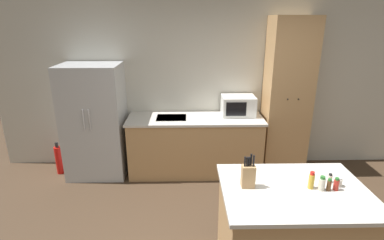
# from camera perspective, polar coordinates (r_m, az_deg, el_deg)

# --- Properties ---
(wall_back) EXTENTS (7.20, 0.06, 2.60)m
(wall_back) POSITION_cam_1_polar(r_m,az_deg,el_deg) (4.75, 6.70, 6.55)
(wall_back) COLOR beige
(wall_back) RESTS_ON ground_plane
(refrigerator) EXTENTS (0.85, 0.69, 1.69)m
(refrigerator) POSITION_cam_1_polar(r_m,az_deg,el_deg) (4.68, -17.98, -0.23)
(refrigerator) COLOR #B7BABC
(refrigerator) RESTS_ON ground_plane
(back_counter) EXTENTS (2.02, 0.69, 0.90)m
(back_counter) POSITION_cam_1_polar(r_m,az_deg,el_deg) (4.63, 0.60, -4.73)
(back_counter) COLOR tan
(back_counter) RESTS_ON ground_plane
(pantry_cabinet) EXTENTS (0.64, 0.53, 2.34)m
(pantry_cabinet) POSITION_cam_1_polar(r_m,az_deg,el_deg) (4.71, 17.60, 4.06)
(pantry_cabinet) COLOR tan
(pantry_cabinet) RESTS_ON ground_plane
(kitchen_island) EXTENTS (1.25, 0.93, 0.92)m
(kitchen_island) POSITION_cam_1_polar(r_m,az_deg,el_deg) (3.03, 18.06, -19.72)
(kitchen_island) COLOR tan
(kitchen_island) RESTS_ON ground_plane
(microwave) EXTENTS (0.49, 0.39, 0.29)m
(microwave) POSITION_cam_1_polar(r_m,az_deg,el_deg) (4.60, 8.76, 2.75)
(microwave) COLOR white
(microwave) RESTS_ON back_counter
(knife_block) EXTENTS (0.11, 0.08, 0.31)m
(knife_block) POSITION_cam_1_polar(r_m,az_deg,el_deg) (2.65, 10.66, -10.34)
(knife_block) COLOR tan
(knife_block) RESTS_ON kitchen_island
(spice_bottle_tall_dark) EXTENTS (0.05, 0.05, 0.16)m
(spice_bottle_tall_dark) POSITION_cam_1_polar(r_m,az_deg,el_deg) (2.79, 21.79, -10.66)
(spice_bottle_tall_dark) COLOR gold
(spice_bottle_tall_dark) RESTS_ON kitchen_island
(spice_bottle_short_red) EXTENTS (0.04, 0.04, 0.08)m
(spice_bottle_short_red) POSITION_cam_1_polar(r_m,az_deg,el_deg) (2.97, 24.78, -10.05)
(spice_bottle_short_red) COLOR beige
(spice_bottle_short_red) RESTS_ON kitchen_island
(spice_bottle_amber_oil) EXTENTS (0.04, 0.04, 0.12)m
(spice_bottle_amber_oil) POSITION_cam_1_polar(r_m,az_deg,el_deg) (2.86, 25.78, -10.96)
(spice_bottle_amber_oil) COLOR #B2281E
(spice_bottle_amber_oil) RESTS_ON kitchen_island
(spice_bottle_green_herb) EXTENTS (0.06, 0.06, 0.08)m
(spice_bottle_green_herb) POSITION_cam_1_polar(r_m,az_deg,el_deg) (2.94, 26.17, -10.57)
(spice_bottle_green_herb) COLOR beige
(spice_bottle_green_herb) RESTS_ON kitchen_island
(spice_bottle_pale_salt) EXTENTS (0.05, 0.05, 0.13)m
(spice_bottle_pale_salt) POSITION_cam_1_polar(r_m,az_deg,el_deg) (2.81, 23.49, -11.05)
(spice_bottle_pale_salt) COLOR beige
(spice_bottle_pale_salt) RESTS_ON kitchen_island
(spice_bottle_orange_cap) EXTENTS (0.04, 0.04, 0.11)m
(spice_bottle_orange_cap) POSITION_cam_1_polar(r_m,az_deg,el_deg) (2.83, 24.63, -11.17)
(spice_bottle_orange_cap) COLOR #563319
(spice_bottle_orange_cap) RESTS_ON kitchen_island
(fire_extinguisher) EXTENTS (0.11, 0.11, 0.51)m
(fire_extinguisher) POSITION_cam_1_polar(r_m,az_deg,el_deg) (5.10, -24.00, -6.92)
(fire_extinguisher) COLOR red
(fire_extinguisher) RESTS_ON ground_plane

